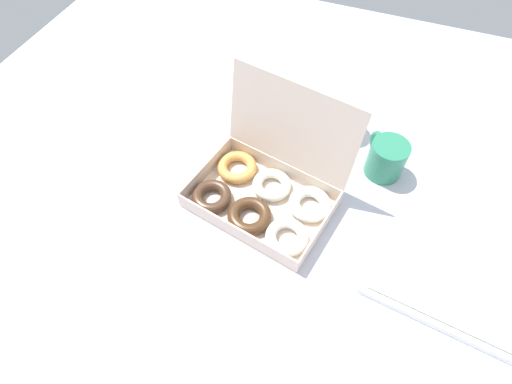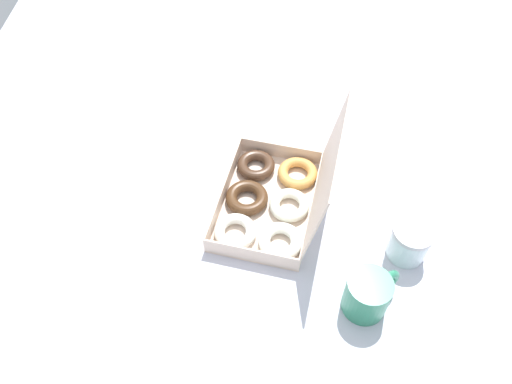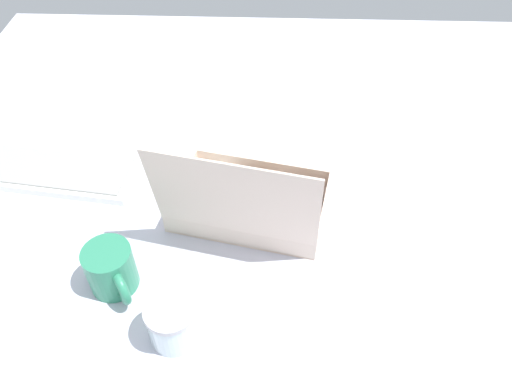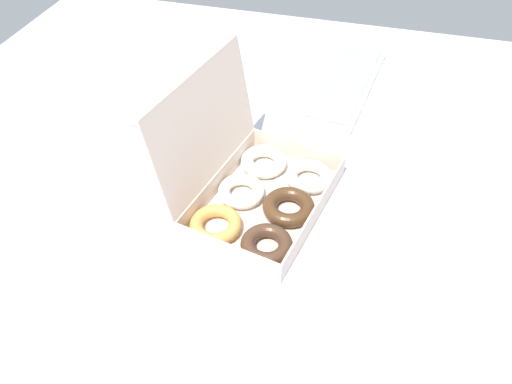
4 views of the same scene
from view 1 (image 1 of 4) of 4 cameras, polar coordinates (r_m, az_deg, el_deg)
ground_plane at (r=97.20cm, az=-1.70°, el=-0.49°), size 180.00×180.00×2.00cm
donut_box at (r=92.46cm, az=1.17°, el=-0.02°), size 36.02×31.03×25.95cm
keyboard at (r=92.42cm, az=28.11°, el=-14.37°), size 42.83×18.83×2.20cm
coffee_mug at (r=101.81cm, az=18.06°, el=4.73°), size 9.97×11.81×9.52cm
glass_jar at (r=109.20cm, az=12.42°, el=10.34°), size 8.83×8.83×8.85cm
paper_napkin at (r=82.79cm, az=5.02°, el=-17.76°), size 13.10×12.35×0.15cm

